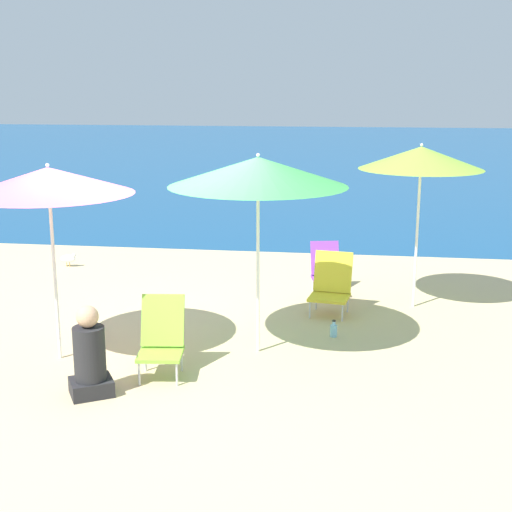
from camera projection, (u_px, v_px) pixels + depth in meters
name	position (u px, v px, depth m)	size (l,w,h in m)	color
ground_plane	(162.00, 348.00, 8.21)	(60.00, 60.00, 0.00)	#D1BA89
sea_water	(310.00, 152.00, 32.29)	(60.00, 40.00, 0.01)	navy
beach_umbrella_pink	(48.00, 181.00, 7.47)	(1.80, 1.80, 2.16)	white
beach_umbrella_green	(258.00, 172.00, 7.65)	(1.96, 1.96, 2.25)	white
beach_umbrella_lime	(421.00, 158.00, 9.30)	(1.63, 1.63, 2.22)	white
beach_chair_lime	(162.00, 336.00, 7.41)	(0.51, 0.61, 0.82)	silver
beach_chair_purple	(326.00, 269.00, 10.36)	(0.53, 0.69, 0.73)	silver
beach_chair_yellow	(331.00, 284.00, 9.43)	(0.58, 0.62, 0.80)	silver
person_seated_near	(90.00, 358.00, 6.90)	(0.52, 0.50, 0.91)	#262628
water_bottle	(334.00, 330.00, 8.59)	(0.09, 0.09, 0.21)	#8CCCEA
seagull	(68.00, 259.00, 11.88)	(0.27, 0.11, 0.23)	gold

